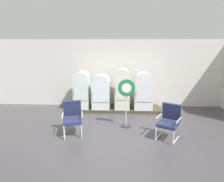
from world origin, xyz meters
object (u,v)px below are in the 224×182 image
Objects in this scene: refrigerator_0 at (82,89)px; refrigerator_1 at (101,91)px; armchair_right at (169,120)px; refrigerator_2 at (122,88)px; refrigerator_3 at (143,90)px; sign_stand at (126,102)px; armchair_left at (72,116)px.

refrigerator_1 is at bearing 2.96° from refrigerator_0.
refrigerator_2 is at bearing 119.58° from armchair_right.
refrigerator_1 is at bearing 179.96° from refrigerator_3.
refrigerator_3 is (0.84, 0.04, -0.09)m from refrigerator_2.
refrigerator_3 is at bearing 66.39° from sign_stand.
sign_stand is at bearing 148.08° from armchair_right.
refrigerator_1 is 3.25m from armchair_right.
refrigerator_0 is 1.49× the size of armchair_right.
refrigerator_3 is at bearing -0.04° from refrigerator_1.
refrigerator_0 is 1.09× the size of refrigerator_1.
refrigerator_0 is 0.93× the size of refrigerator_2.
refrigerator_0 is 1.49× the size of armchair_left.
refrigerator_2 is (1.62, -0.01, 0.06)m from refrigerator_0.
refrigerator_1 is at bearing 73.48° from armchair_left.
refrigerator_2 is at bearing -3.09° from refrigerator_1.
refrigerator_1 is 1.36× the size of armchair_left.
armchair_left is 1.75m from sign_stand.
refrigerator_3 is 2.47m from armchair_right.
armchair_left is 2.84m from armchair_right.
refrigerator_2 is 0.84m from refrigerator_3.
armchair_right is (0.50, -2.40, -0.33)m from refrigerator_3.
sign_stand is (-0.72, -1.64, -0.02)m from refrigerator_3.
refrigerator_3 is 1.46× the size of armchair_right.
armchair_left is at bearing -160.25° from sign_stand.
refrigerator_3 is 0.93× the size of sign_stand.
armchair_right is at bearing -38.54° from refrigerator_0.
armchair_left is (-2.34, -2.22, -0.33)m from refrigerator_3.
refrigerator_3 is at bearing 0.91° from refrigerator_0.
refrigerator_2 is at bearing -176.95° from refrigerator_3.
refrigerator_0 is 0.94× the size of sign_stand.
sign_stand is at bearing -85.70° from refrigerator_2.
armchair_right is (2.18, -2.40, -0.28)m from refrigerator_1.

